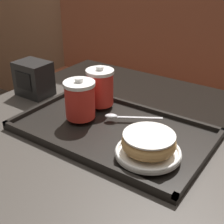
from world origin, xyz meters
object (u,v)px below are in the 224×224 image
at_px(spoon, 120,117).
at_px(donut_chocolate_glazed, 149,142).
at_px(coffee_cup_rear, 100,87).
at_px(coffee_cup_front, 80,99).
at_px(napkin_dispenser, 34,79).

bearing_deg(spoon, donut_chocolate_glazed, 112.10).
relative_size(coffee_cup_rear, spoon, 0.82).
height_order(coffee_cup_front, spoon, coffee_cup_front).
bearing_deg(napkin_dispenser, coffee_cup_rear, 6.49).
distance_m(donut_chocolate_glazed, spoon, 0.19).
bearing_deg(coffee_cup_front, napkin_dispenser, 165.06).
bearing_deg(spoon, napkin_dispenser, -33.33).
distance_m(coffee_cup_front, donut_chocolate_glazed, 0.25).
xyz_separation_m(spoon, napkin_dispenser, (-0.36, 0.01, 0.03)).
bearing_deg(napkin_dispenser, donut_chocolate_glazed, -13.84).
relative_size(coffee_cup_front, coffee_cup_rear, 0.97).
bearing_deg(donut_chocolate_glazed, coffee_cup_front, 167.35).
distance_m(coffee_cup_front, napkin_dispenser, 0.27).
height_order(coffee_cup_front, coffee_cup_rear, coffee_cup_rear).
bearing_deg(coffee_cup_front, coffee_cup_rear, 92.43).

